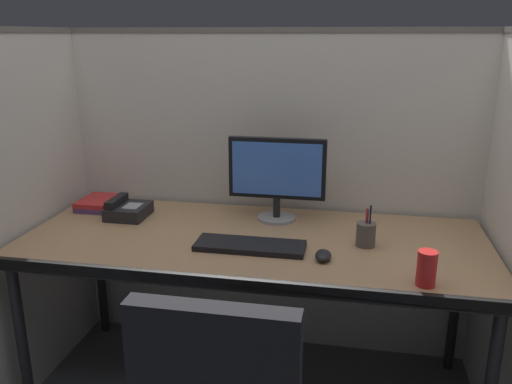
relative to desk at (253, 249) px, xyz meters
name	(u,v)px	position (x,y,z in m)	size (l,w,h in m)	color
cubicle_partition_rear	(271,195)	(0.00, 0.46, 0.10)	(2.21, 0.06, 1.57)	beige
cubicle_partition_left	(21,219)	(-0.99, -0.09, 0.10)	(0.06, 1.41, 1.57)	beige
desk	(253,249)	(0.00, 0.00, 0.00)	(1.90, 0.80, 0.74)	#997551
monitor_center	(277,173)	(0.06, 0.24, 0.27)	(0.43, 0.17, 0.37)	gray
keyboard_main	(250,246)	(0.01, -0.11, 0.06)	(0.43, 0.15, 0.02)	black
computer_mouse	(323,255)	(0.30, -0.16, 0.07)	(0.06, 0.10, 0.04)	black
desk_phone	(127,210)	(-0.62, 0.15, 0.08)	(0.17, 0.19, 0.09)	black
book_stack	(98,203)	(-0.81, 0.25, 0.07)	(0.15, 0.21, 0.05)	#4C3366
pen_cup	(366,234)	(0.45, 0.01, 0.10)	(0.08, 0.08, 0.17)	#4C4742
soda_can	(427,268)	(0.65, -0.31, 0.11)	(0.07, 0.07, 0.12)	red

